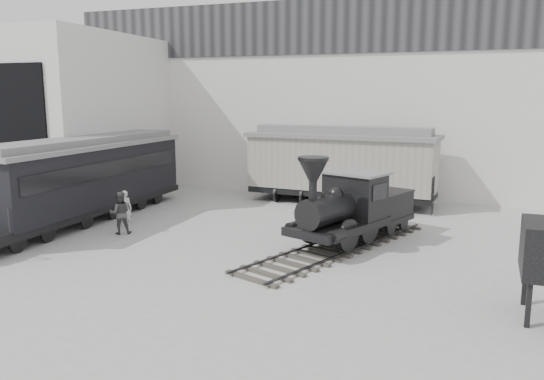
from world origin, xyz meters
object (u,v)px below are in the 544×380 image
(passenger_coach, at_px, (86,178))
(visitor_b, at_px, (120,213))
(boxcar, at_px, (341,163))
(locomotive, at_px, (350,212))
(visitor_a, at_px, (125,208))

(passenger_coach, height_order, visitor_b, passenger_coach)
(boxcar, bearing_deg, passenger_coach, -138.05)
(boxcar, distance_m, visitor_b, 12.01)
(passenger_coach, bearing_deg, locomotive, -0.72)
(locomotive, xyz_separation_m, visitor_a, (-9.93, -0.27, -0.49))
(locomotive, xyz_separation_m, boxcar, (-1.96, 7.91, 0.87))
(locomotive, bearing_deg, visitor_b, -148.53)
(locomotive, bearing_deg, visitor_a, -155.84)
(visitor_a, bearing_deg, visitor_b, 98.12)
(visitor_b, bearing_deg, boxcar, -159.96)
(visitor_a, bearing_deg, locomotive, 164.18)
(locomotive, relative_size, passenger_coach, 0.75)
(visitor_b, bearing_deg, locomotive, 157.22)
(locomotive, bearing_deg, passenger_coach, -158.69)
(boxcar, xyz_separation_m, visitor_a, (-7.97, -8.18, -1.36))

